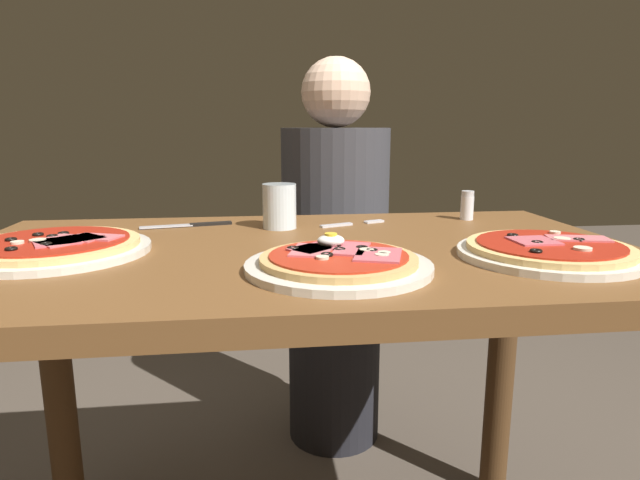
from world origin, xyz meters
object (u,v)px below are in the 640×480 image
(dining_table, at_px, (300,317))
(pizza_foreground, at_px, (339,262))
(pizza_across_left, at_px, (53,247))
(fork, at_px, (348,224))
(water_glass_near, at_px, (279,209))
(salt_shaker, at_px, (467,205))
(knife, at_px, (193,225))
(diner_person, at_px, (335,267))
(pizza_across_right, at_px, (549,251))

(dining_table, xyz_separation_m, pizza_foreground, (0.05, -0.16, 0.15))
(pizza_across_left, bearing_deg, pizza_foreground, -19.17)
(dining_table, height_order, fork, fork)
(water_glass_near, height_order, salt_shaker, water_glass_near)
(knife, bearing_deg, diner_person, 47.29)
(dining_table, distance_m, pizza_foreground, 0.22)
(pizza_across_right, distance_m, diner_person, 0.84)
(dining_table, bearing_deg, pizza_across_right, -17.51)
(dining_table, distance_m, knife, 0.35)
(pizza_across_right, bearing_deg, fork, 130.04)
(diner_person, bearing_deg, pizza_across_right, 107.48)
(pizza_foreground, bearing_deg, fork, 78.02)
(pizza_foreground, xyz_separation_m, pizza_across_left, (-0.47, 0.16, -0.00))
(pizza_foreground, height_order, fork, pizza_foreground)
(knife, height_order, salt_shaker, salt_shaker)
(water_glass_near, distance_m, fork, 0.16)
(knife, bearing_deg, fork, -5.05)
(fork, relative_size, knife, 0.78)
(pizza_foreground, height_order, salt_shaker, salt_shaker)
(dining_table, distance_m, salt_shaker, 0.51)
(pizza_foreground, relative_size, pizza_across_left, 0.89)
(fork, xyz_separation_m, knife, (-0.34, 0.03, 0.00))
(pizza_across_right, relative_size, water_glass_near, 3.13)
(salt_shaker, bearing_deg, pizza_across_right, -91.19)
(dining_table, bearing_deg, water_glass_near, 97.79)
(water_glass_near, bearing_deg, diner_person, 67.36)
(dining_table, distance_m, water_glass_near, 0.26)
(water_glass_near, bearing_deg, knife, 166.41)
(diner_person, bearing_deg, pizza_foreground, 81.77)
(pizza_foreground, distance_m, knife, 0.47)
(diner_person, bearing_deg, pizza_across_left, 47.83)
(water_glass_near, bearing_deg, pizza_foreground, -78.55)
(water_glass_near, distance_m, diner_person, 0.55)
(dining_table, height_order, pizza_across_right, pizza_across_right)
(pizza_across_right, bearing_deg, pizza_foreground, -174.27)
(dining_table, xyz_separation_m, pizza_across_right, (0.40, -0.13, 0.15))
(water_glass_near, bearing_deg, dining_table, -82.21)
(dining_table, relative_size, diner_person, 1.03)
(knife, relative_size, salt_shaker, 2.91)
(pizza_foreground, bearing_deg, salt_shaker, 48.05)
(knife, bearing_deg, water_glass_near, -13.59)
(pizza_across_right, bearing_deg, knife, 149.51)
(pizza_foreground, bearing_deg, knife, 122.90)
(dining_table, bearing_deg, diner_person, 75.83)
(fork, xyz_separation_m, salt_shaker, (0.29, 0.04, 0.03))
(pizza_across_right, height_order, diner_person, diner_person)
(salt_shaker, bearing_deg, water_glass_near, -173.05)
(pizza_foreground, height_order, diner_person, diner_person)
(pizza_across_right, distance_m, knife, 0.71)
(knife, xyz_separation_m, diner_person, (0.37, 0.41, -0.21))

